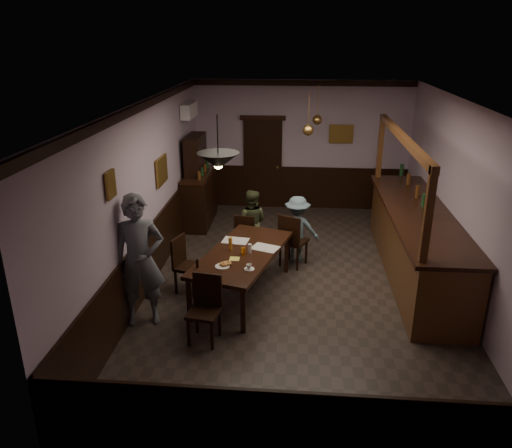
# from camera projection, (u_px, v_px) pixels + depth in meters

# --- Properties ---
(room) EXTENTS (5.01, 8.01, 3.01)m
(room) POSITION_uv_depth(u_px,v_px,m) (301.00, 199.00, 7.92)
(room) COLOR #2D2621
(room) RESTS_ON ground
(dining_table) EXTENTS (1.56, 2.39, 0.75)m
(dining_table) POSITION_uv_depth(u_px,v_px,m) (242.00, 256.00, 7.86)
(dining_table) COLOR black
(dining_table) RESTS_ON ground
(chair_far_left) EXTENTS (0.45, 0.45, 0.89)m
(chair_far_left) POSITION_uv_depth(u_px,v_px,m) (246.00, 235.00, 9.19)
(chair_far_left) COLOR black
(chair_far_left) RESTS_ON ground
(chair_far_right) EXTENTS (0.58, 0.58, 1.00)m
(chair_far_right) POSITION_uv_depth(u_px,v_px,m) (292.00, 238.00, 8.87)
(chair_far_right) COLOR black
(chair_far_right) RESTS_ON ground
(chair_near) EXTENTS (0.47, 0.47, 0.94)m
(chair_near) POSITION_uv_depth(u_px,v_px,m) (205.00, 305.00, 6.76)
(chair_near) COLOR black
(chair_near) RESTS_ON ground
(chair_side) EXTENTS (0.51, 0.51, 0.93)m
(chair_side) POSITION_uv_depth(u_px,v_px,m) (185.00, 262.00, 8.05)
(chair_side) COLOR black
(chair_side) RESTS_ON ground
(person_standing) EXTENTS (0.81, 0.64, 1.95)m
(person_standing) POSITION_uv_depth(u_px,v_px,m) (140.00, 261.00, 7.00)
(person_standing) COLOR #595D66
(person_standing) RESTS_ON ground
(person_seated_left) EXTENTS (0.67, 0.56, 1.27)m
(person_seated_left) POSITION_uv_depth(u_px,v_px,m) (251.00, 222.00, 9.38)
(person_seated_left) COLOR #3D4428
(person_seated_left) RESTS_ON ground
(person_seated_right) EXTENTS (0.81, 0.48, 1.24)m
(person_seated_right) POSITION_uv_depth(u_px,v_px,m) (297.00, 229.00, 9.09)
(person_seated_right) COLOR slate
(person_seated_right) RESTS_ON ground
(newspaper_left) EXTENTS (0.46, 0.35, 0.01)m
(newspaper_left) POSITION_uv_depth(u_px,v_px,m) (235.00, 241.00, 8.25)
(newspaper_left) COLOR silver
(newspaper_left) RESTS_ON dining_table
(newspaper_right) EXTENTS (0.50, 0.43, 0.01)m
(newspaper_right) POSITION_uv_depth(u_px,v_px,m) (265.00, 248.00, 7.97)
(newspaper_right) COLOR silver
(newspaper_right) RESTS_ON dining_table
(napkin) EXTENTS (0.18, 0.18, 0.00)m
(napkin) POSITION_uv_depth(u_px,v_px,m) (234.00, 259.00, 7.59)
(napkin) COLOR #DED252
(napkin) RESTS_ON dining_table
(saucer) EXTENTS (0.15, 0.15, 0.01)m
(saucer) POSITION_uv_depth(u_px,v_px,m) (249.00, 269.00, 7.25)
(saucer) COLOR white
(saucer) RESTS_ON dining_table
(coffee_cup) EXTENTS (0.10, 0.10, 0.07)m
(coffee_cup) POSITION_uv_depth(u_px,v_px,m) (249.00, 267.00, 7.23)
(coffee_cup) COLOR white
(coffee_cup) RESTS_ON saucer
(pastry_plate) EXTENTS (0.22, 0.22, 0.01)m
(pastry_plate) POSITION_uv_depth(u_px,v_px,m) (222.00, 266.00, 7.33)
(pastry_plate) COLOR white
(pastry_plate) RESTS_ON dining_table
(pastry_ring_a) EXTENTS (0.13, 0.13, 0.04)m
(pastry_ring_a) POSITION_uv_depth(u_px,v_px,m) (224.00, 264.00, 7.34)
(pastry_ring_a) COLOR #C68C47
(pastry_ring_a) RESTS_ON pastry_plate
(pastry_ring_b) EXTENTS (0.13, 0.13, 0.04)m
(pastry_ring_b) POSITION_uv_depth(u_px,v_px,m) (227.00, 263.00, 7.37)
(pastry_ring_b) COLOR #C68C47
(pastry_ring_b) RESTS_ON pastry_plate
(soda_can) EXTENTS (0.07, 0.07, 0.12)m
(soda_can) POSITION_uv_depth(u_px,v_px,m) (243.00, 251.00, 7.71)
(soda_can) COLOR orange
(soda_can) RESTS_ON dining_table
(beer_glass) EXTENTS (0.06, 0.06, 0.20)m
(beer_glass) POSITION_uv_depth(u_px,v_px,m) (230.00, 244.00, 7.89)
(beer_glass) COLOR #BF721E
(beer_glass) RESTS_ON dining_table
(water_glass) EXTENTS (0.06, 0.06, 0.15)m
(water_glass) POSITION_uv_depth(u_px,v_px,m) (250.00, 249.00, 7.77)
(water_glass) COLOR silver
(water_glass) RESTS_ON dining_table
(pepper_mill) EXTENTS (0.04, 0.04, 0.14)m
(pepper_mill) POSITION_uv_depth(u_px,v_px,m) (197.00, 263.00, 7.28)
(pepper_mill) COLOR black
(pepper_mill) RESTS_ON dining_table
(sideboard) EXTENTS (0.53, 1.48, 1.96)m
(sideboard) POSITION_uv_depth(u_px,v_px,m) (199.00, 189.00, 10.88)
(sideboard) COLOR black
(sideboard) RESTS_ON ground
(bar_counter) EXTENTS (1.02, 4.40, 2.46)m
(bar_counter) POSITION_uv_depth(u_px,v_px,m) (416.00, 241.00, 8.57)
(bar_counter) COLOR #462712
(bar_counter) RESTS_ON ground
(door_back) EXTENTS (0.90, 0.06, 2.10)m
(door_back) POSITION_uv_depth(u_px,v_px,m) (263.00, 164.00, 11.83)
(door_back) COLOR black
(door_back) RESTS_ON ground
(ac_unit) EXTENTS (0.20, 0.85, 0.30)m
(ac_unit) POSITION_uv_depth(u_px,v_px,m) (189.00, 110.00, 10.46)
(ac_unit) COLOR white
(ac_unit) RESTS_ON ground
(picture_left_small) EXTENTS (0.04, 0.28, 0.36)m
(picture_left_small) POSITION_uv_depth(u_px,v_px,m) (111.00, 184.00, 6.39)
(picture_left_small) COLOR olive
(picture_left_small) RESTS_ON ground
(picture_left_large) EXTENTS (0.04, 0.62, 0.48)m
(picture_left_large) POSITION_uv_depth(u_px,v_px,m) (162.00, 170.00, 8.79)
(picture_left_large) COLOR olive
(picture_left_large) RESTS_ON ground
(picture_back) EXTENTS (0.55, 0.04, 0.42)m
(picture_back) POSITION_uv_depth(u_px,v_px,m) (341.00, 134.00, 11.42)
(picture_back) COLOR olive
(picture_back) RESTS_ON ground
(pendant_iron) EXTENTS (0.56, 0.56, 0.71)m
(pendant_iron) POSITION_uv_depth(u_px,v_px,m) (218.00, 161.00, 6.54)
(pendant_iron) COLOR black
(pendant_iron) RESTS_ON ground
(pendant_brass_mid) EXTENTS (0.20, 0.20, 0.81)m
(pendant_brass_mid) POSITION_uv_depth(u_px,v_px,m) (308.00, 130.00, 9.15)
(pendant_brass_mid) COLOR #BF8C3F
(pendant_brass_mid) RESTS_ON ground
(pendant_brass_far) EXTENTS (0.20, 0.20, 0.81)m
(pendant_brass_far) POSITION_uv_depth(u_px,v_px,m) (317.00, 120.00, 10.22)
(pendant_brass_far) COLOR #BF8C3F
(pendant_brass_far) RESTS_ON ground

